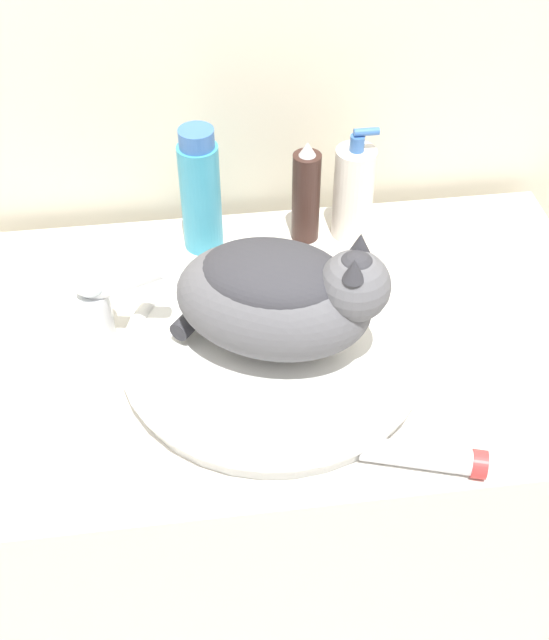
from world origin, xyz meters
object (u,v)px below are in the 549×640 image
at_px(cat, 280,294).
at_px(mouthwash_bottle, 200,192).
at_px(faucet, 100,295).
at_px(hairspray_can_black, 306,195).
at_px(cream_tube, 425,457).
at_px(soap_pump_bottle, 353,192).

xyz_separation_m(cat, mouthwash_bottle, (-0.09, 0.28, -0.02)).
relative_size(faucet, mouthwash_bottle, 0.71).
distance_m(hairspray_can_black, cream_tube, 0.48).
bearing_deg(faucet, mouthwash_bottle, 71.79).
bearing_deg(faucet, soap_pump_bottle, 46.09).
bearing_deg(hairspray_can_black, mouthwash_bottle, 180.00).
bearing_deg(cream_tube, mouthwash_bottle, 116.69).
xyz_separation_m(cat, faucet, (-0.24, 0.09, -0.05)).
height_order(hairspray_can_black, cream_tube, hairspray_can_black).
distance_m(cat, soap_pump_bottle, 0.32).
bearing_deg(cream_tube, hairspray_can_black, 98.72).
bearing_deg(hairspray_can_black, cat, -105.94).
relative_size(soap_pump_bottle, hairspray_can_black, 1.10).
distance_m(cat, faucet, 0.26).
xyz_separation_m(faucet, mouthwash_bottle, (0.15, 0.19, 0.02)).
bearing_deg(soap_pump_bottle, cat, -119.25).
relative_size(faucet, soap_pump_bottle, 0.77).
bearing_deg(cream_tube, faucet, 144.21).
relative_size(faucet, hairspray_can_black, 0.85).
xyz_separation_m(faucet, cream_tube, (0.39, -0.28, -0.06)).
bearing_deg(mouthwash_bottle, soap_pump_bottle, -0.00).
xyz_separation_m(soap_pump_bottle, mouthwash_bottle, (-0.24, 0.00, 0.02)).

